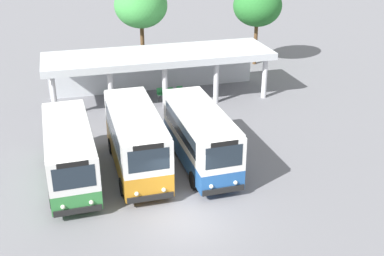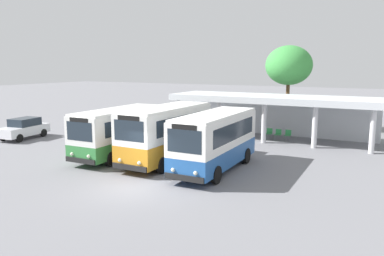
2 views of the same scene
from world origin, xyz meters
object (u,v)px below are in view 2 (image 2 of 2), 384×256
(city_bus_nearest_orange, at_px, (120,130))
(waiting_chair_second_from_end, at_px, (278,134))
(city_bus_middle_cream, at_px, (215,139))
(waiting_chair_end_by_column, at_px, (269,133))
(parked_car_flank, at_px, (24,128))
(waiting_chair_middle_seat, at_px, (288,134))
(city_bus_second_in_row, at_px, (167,132))

(city_bus_nearest_orange, xyz_separation_m, waiting_chair_second_from_end, (7.35, 9.92, -1.16))
(city_bus_middle_cream, xyz_separation_m, waiting_chair_end_by_column, (-0.04, 10.07, -1.23))
(waiting_chair_second_from_end, bearing_deg, city_bus_middle_cream, -93.96)
(city_bus_middle_cream, relative_size, parked_car_flank, 1.74)
(city_bus_nearest_orange, bearing_deg, city_bus_middle_cream, -0.44)
(city_bus_middle_cream, distance_m, waiting_chair_middle_seat, 10.23)
(city_bus_nearest_orange, distance_m, waiting_chair_middle_seat, 12.92)
(city_bus_second_in_row, height_order, waiting_chair_middle_seat, city_bus_second_in_row)
(city_bus_middle_cream, height_order, waiting_chair_middle_seat, city_bus_middle_cream)
(city_bus_nearest_orange, relative_size, waiting_chair_middle_seat, 8.43)
(parked_car_flank, height_order, waiting_chair_middle_seat, parked_car_flank)
(city_bus_second_in_row, relative_size, waiting_chair_second_from_end, 8.60)
(city_bus_second_in_row, bearing_deg, city_bus_nearest_orange, -175.31)
(city_bus_middle_cream, distance_m, waiting_chair_second_from_end, 10.07)
(waiting_chair_end_by_column, xyz_separation_m, waiting_chair_middle_seat, (1.47, -0.01, 0.00))
(city_bus_nearest_orange, bearing_deg, waiting_chair_end_by_column, 56.54)
(parked_car_flank, bearing_deg, city_bus_nearest_orange, -5.69)
(parked_car_flank, relative_size, waiting_chair_end_by_column, 4.89)
(city_bus_middle_cream, bearing_deg, parked_car_flank, 176.34)
(city_bus_nearest_orange, bearing_deg, parked_car_flank, 174.31)
(waiting_chair_end_by_column, distance_m, waiting_chair_second_from_end, 0.74)
(city_bus_middle_cream, bearing_deg, city_bus_second_in_row, 174.44)
(city_bus_middle_cream, bearing_deg, waiting_chair_second_from_end, 86.04)
(waiting_chair_second_from_end, distance_m, waiting_chair_middle_seat, 0.74)
(city_bus_middle_cream, height_order, parked_car_flank, city_bus_middle_cream)
(waiting_chair_end_by_column, relative_size, waiting_chair_middle_seat, 1.00)
(city_bus_nearest_orange, relative_size, waiting_chair_end_by_column, 8.43)
(city_bus_nearest_orange, distance_m, parked_car_flank, 10.57)
(city_bus_second_in_row, bearing_deg, waiting_chair_middle_seat, 63.94)
(city_bus_second_in_row, bearing_deg, waiting_chair_second_from_end, 67.37)
(city_bus_middle_cream, relative_size, waiting_chair_middle_seat, 8.53)
(waiting_chair_middle_seat, bearing_deg, city_bus_middle_cream, -98.07)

